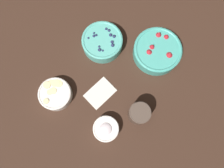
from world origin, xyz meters
TOP-DOWN VIEW (x-y plane):
  - ground_plane at (0.00, 0.00)m, footprint 4.00×4.00m
  - bowl_strawberries at (-0.21, 0.16)m, footprint 0.22×0.22m
  - bowl_blueberries at (-0.16, -0.09)m, footprint 0.19×0.19m
  - bowl_bananas at (0.14, -0.19)m, footprint 0.14×0.14m
  - bowl_cream at (0.20, 0.07)m, footprint 0.11×0.11m
  - jar_chocolate at (0.09, 0.18)m, footprint 0.09×0.09m
  - napkin at (0.06, -0.01)m, footprint 0.16×0.14m

SIDE VIEW (x-z plane):
  - ground_plane at x=0.00m, z-range 0.00..0.00m
  - napkin at x=0.06m, z-range 0.00..0.01m
  - bowl_bananas at x=0.14m, z-range 0.00..0.05m
  - bowl_cream at x=0.20m, z-range 0.00..0.06m
  - bowl_strawberries at x=-0.21m, z-range -0.01..0.08m
  - bowl_blueberries at x=-0.16m, z-range 0.00..0.07m
  - jar_chocolate at x=0.09m, z-range 0.00..0.10m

